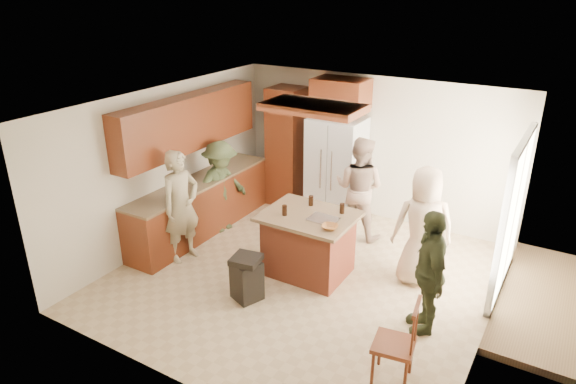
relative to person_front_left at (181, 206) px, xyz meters
The scene contains 12 objects.
person_front_left is the anchor object (origin of this frame).
person_behind_left 2.83m from the person_front_left, 46.11° to the left, with size 0.83×0.51×1.70m, color tan.
person_behind_right 3.49m from the person_front_left, 20.08° to the left, with size 0.83×0.54×1.71m, color tan.
person_side_right 3.66m from the person_front_left, ahead, with size 0.93×0.47×1.58m, color #333921.
person_counter 1.08m from the person_front_left, 95.21° to the left, with size 1.01×0.47×1.56m, color #384327.
left_cabinetry 0.94m from the person_front_left, 115.62° to the left, with size 0.64×3.00×2.30m.
back_wall_units 2.74m from the person_front_left, 79.19° to the left, with size 1.80×0.60×2.45m.
refrigerator 2.87m from the person_front_left, 63.33° to the left, with size 0.90×0.76×1.80m.
kitchen_island 1.96m from the person_front_left, 17.93° to the left, with size 1.28×1.03×0.93m.
island_items 2.14m from the person_front_left, 14.27° to the left, with size 0.89×0.70×0.15m.
trash_bin 1.59m from the person_front_left, 15.62° to the right, with size 0.44×0.44×0.63m.
spindle_chair 3.78m from the person_front_left, 13.10° to the right, with size 0.48×0.48×0.99m.
Camera 1 is at (3.06, -5.57, 3.98)m, focal length 32.00 mm.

